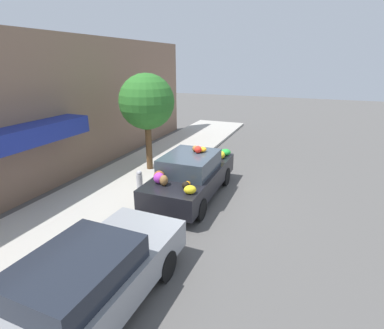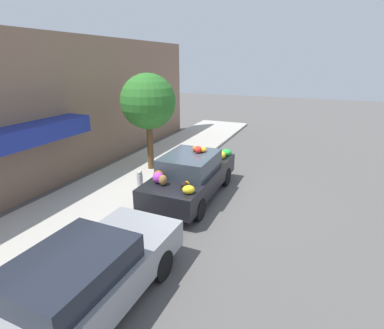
{
  "view_description": "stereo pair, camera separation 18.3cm",
  "coord_description": "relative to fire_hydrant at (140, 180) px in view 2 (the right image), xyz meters",
  "views": [
    {
      "loc": [
        -8.31,
        -3.28,
        4.24
      ],
      "look_at": [
        0.0,
        0.09,
        1.11
      ],
      "focal_mm": 28.0,
      "sensor_mm": 36.0,
      "label": 1
    },
    {
      "loc": [
        -8.24,
        -3.45,
        4.24
      ],
      "look_at": [
        0.0,
        0.09,
        1.11
      ],
      "focal_mm": 28.0,
      "sensor_mm": 36.0,
      "label": 2
    }
  ],
  "objects": [
    {
      "name": "parked_car_plain",
      "position": [
        -4.77,
        -1.9,
        0.24
      ],
      "size": [
        4.44,
        1.74,
        1.35
      ],
      "rotation": [
        0.0,
        0.0,
        -0.01
      ],
      "color": "gray",
      "rests_on": "ground"
    },
    {
      "name": "ground_plane",
      "position": [
        0.47,
        -1.78,
        -0.47
      ],
      "size": [
        60.0,
        60.0,
        0.0
      ],
      "primitive_type": "plane",
      "color": "#565451"
    },
    {
      "name": "street_tree",
      "position": [
        2.0,
        0.76,
        2.29
      ],
      "size": [
        2.08,
        2.08,
        3.69
      ],
      "color": "brown",
      "rests_on": "sidewalk_curb"
    },
    {
      "name": "fire_hydrant",
      "position": [
        0.0,
        0.0,
        0.0
      ],
      "size": [
        0.2,
        0.2,
        0.7
      ],
      "color": "#B2B2B7",
      "rests_on": "sidewalk_curb"
    },
    {
      "name": "building_facade",
      "position": [
        0.35,
        3.14,
        2.07
      ],
      "size": [
        18.0,
        1.2,
        5.14
      ],
      "color": "#846651",
      "rests_on": "ground"
    },
    {
      "name": "sidewalk_curb",
      "position": [
        0.47,
        0.92,
        -0.41
      ],
      "size": [
        24.0,
        3.2,
        0.13
      ],
      "color": "#B2ADA3",
      "rests_on": "ground"
    },
    {
      "name": "art_car",
      "position": [
        0.43,
        -1.69,
        0.3
      ],
      "size": [
        4.32,
        1.76,
        1.72
      ],
      "rotation": [
        0.0,
        0.0,
        0.01
      ],
      "color": "black",
      "rests_on": "ground"
    }
  ]
}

